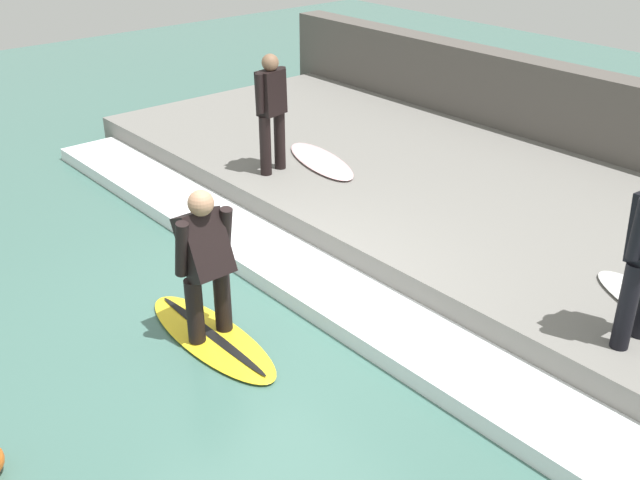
{
  "coord_description": "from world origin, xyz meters",
  "views": [
    {
      "loc": [
        -3.79,
        -5.19,
        4.17
      ],
      "look_at": [
        0.64,
        0.0,
        0.7
      ],
      "focal_mm": 42.0,
      "sensor_mm": 36.0,
      "label": 1
    }
  ],
  "objects": [
    {
      "name": "ground_plane",
      "position": [
        0.0,
        0.0,
        0.0
      ],
      "size": [
        28.0,
        28.0,
        0.0
      ],
      "primitive_type": "plane",
      "color": "#426B60"
    },
    {
      "name": "concrete_ledge",
      "position": [
        3.36,
        0.0,
        0.21
      ],
      "size": [
        4.4,
        12.14,
        0.43
      ],
      "primitive_type": "cube",
      "color": "slate",
      "rests_on": "ground_plane"
    },
    {
      "name": "back_wall",
      "position": [
        5.81,
        0.0,
        0.77
      ],
      "size": [
        0.5,
        12.75,
        1.54
      ],
      "primitive_type": "cube",
      "color": "#544F49",
      "rests_on": "ground_plane"
    },
    {
      "name": "wave_foam_crest",
      "position": [
        0.71,
        0.0,
        0.09
      ],
      "size": [
        0.89,
        11.53,
        0.18
      ],
      "primitive_type": "cube",
      "color": "white",
      "rests_on": "ground_plane"
    },
    {
      "name": "surfboard_riding",
      "position": [
        -0.66,
        0.11,
        0.03
      ],
      "size": [
        0.6,
        1.93,
        0.07
      ],
      "color": "yellow",
      "rests_on": "ground_plane"
    },
    {
      "name": "surfer_riding",
      "position": [
        -0.66,
        0.11,
        0.9
      ],
      "size": [
        0.58,
        0.46,
        1.51
      ],
      "color": "black",
      "rests_on": "surfboard_riding"
    },
    {
      "name": "surfer_waiting_far",
      "position": [
        1.85,
        2.38,
        1.31
      ],
      "size": [
        0.53,
        0.3,
        1.58
      ],
      "color": "black",
      "rests_on": "concrete_ledge"
    },
    {
      "name": "surfboard_waiting_far",
      "position": [
        2.54,
        2.2,
        0.46
      ],
      "size": [
        0.92,
        1.7,
        0.06
      ],
      "color": "beige",
      "rests_on": "concrete_ledge"
    }
  ]
}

